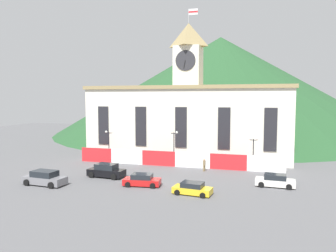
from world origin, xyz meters
name	(u,v)px	position (x,y,z in m)	size (l,w,h in m)	color
ground_plane	(152,185)	(0.00, 0.00, 0.00)	(160.00, 160.00, 0.00)	#565659
civic_building	(188,118)	(0.00, 19.82, 6.88)	(35.22, 11.06, 25.78)	silver
banner_fence	(175,159)	(0.00, 10.92, 1.16)	(31.97, 0.12, 2.31)	red
hillside_backdrop	(220,85)	(0.00, 64.94, 14.46)	(98.49, 98.49, 28.92)	#234C28
street_lamp_far_right	(109,139)	(-11.48, 11.77, 3.71)	(1.26, 0.36, 5.12)	black
street_lamp_right	(174,141)	(-0.44, 11.77, 3.86)	(1.26, 0.36, 5.36)	black
street_lamp_center	(253,146)	(11.48, 11.77, 3.48)	(1.26, 0.36, 4.76)	black
car_gray_pickup	(45,178)	(-12.44, -3.62, 0.81)	(5.44, 2.70, 1.75)	slate
car_white_taxi	(275,181)	(14.25, 3.27, 0.69)	(4.60, 2.34, 1.50)	white
car_red_sedan	(142,180)	(-1.03, -0.74, 0.67)	(4.57, 2.52, 1.45)	red
car_black_suv	(106,171)	(-7.08, 2.02, 0.83)	(5.04, 2.66, 1.80)	black
car_yellow_coupe	(192,189)	(5.48, -2.48, 0.63)	(4.38, 2.50, 1.35)	yellow
pedestrian	(204,164)	(4.79, 9.02, 1.00)	(0.54, 0.54, 1.83)	olive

